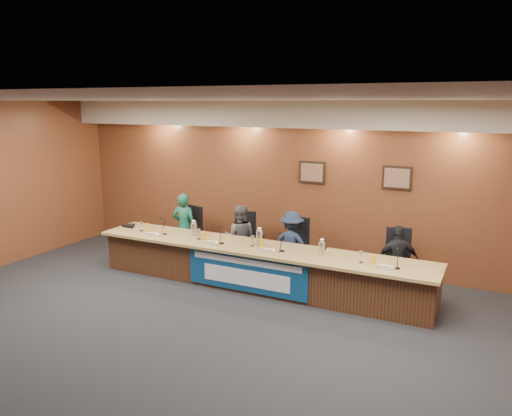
% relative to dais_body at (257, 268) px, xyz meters
% --- Properties ---
extents(floor, '(10.00, 10.00, 0.00)m').
position_rel_dais_body_xyz_m(floor, '(0.00, -2.40, -0.35)').
color(floor, black).
rests_on(floor, ground).
extents(ceiling, '(10.00, 8.00, 0.04)m').
position_rel_dais_body_xyz_m(ceiling, '(0.00, -2.40, 2.85)').
color(ceiling, silver).
rests_on(ceiling, wall_back).
extents(wall_back, '(10.00, 0.04, 3.20)m').
position_rel_dais_body_xyz_m(wall_back, '(0.00, 1.60, 1.25)').
color(wall_back, brown).
rests_on(wall_back, floor).
extents(soffit, '(10.00, 0.50, 0.50)m').
position_rel_dais_body_xyz_m(soffit, '(0.00, 1.35, 2.60)').
color(soffit, beige).
rests_on(soffit, wall_back).
extents(dais_body, '(6.00, 0.80, 0.70)m').
position_rel_dais_body_xyz_m(dais_body, '(0.00, 0.00, 0.00)').
color(dais_body, '#412413').
rests_on(dais_body, floor).
extents(dais_top, '(6.10, 0.95, 0.05)m').
position_rel_dais_body_xyz_m(dais_top, '(0.00, -0.05, 0.38)').
color(dais_top, '#9B7C46').
rests_on(dais_top, dais_body).
extents(banner, '(2.20, 0.02, 0.65)m').
position_rel_dais_body_xyz_m(banner, '(0.00, -0.41, 0.03)').
color(banner, navy).
rests_on(banner, dais_body).
extents(banner_text_upper, '(2.00, 0.01, 0.10)m').
position_rel_dais_body_xyz_m(banner_text_upper, '(0.00, -0.43, 0.23)').
color(banner_text_upper, silver).
rests_on(banner_text_upper, banner).
extents(banner_text_lower, '(1.60, 0.01, 0.28)m').
position_rel_dais_body_xyz_m(banner_text_lower, '(0.00, -0.43, -0.05)').
color(banner_text_lower, silver).
rests_on(banner_text_lower, banner).
extents(wall_photo_left, '(0.52, 0.04, 0.42)m').
position_rel_dais_body_xyz_m(wall_photo_left, '(0.40, 1.57, 1.50)').
color(wall_photo_left, black).
rests_on(wall_photo_left, wall_back).
extents(wall_photo_right, '(0.52, 0.04, 0.42)m').
position_rel_dais_body_xyz_m(wall_photo_right, '(2.00, 1.57, 1.50)').
color(wall_photo_right, black).
rests_on(wall_photo_right, wall_back).
extents(panelist_a, '(0.55, 0.40, 1.38)m').
position_rel_dais_body_xyz_m(panelist_a, '(-2.02, 0.74, 0.34)').
color(panelist_a, '#15533E').
rests_on(panelist_a, floor).
extents(panelist_b, '(0.73, 0.65, 1.25)m').
position_rel_dais_body_xyz_m(panelist_b, '(-0.74, 0.74, 0.28)').
color(panelist_b, '#535458').
rests_on(panelist_b, floor).
extents(panelist_c, '(0.81, 0.48, 1.24)m').
position_rel_dais_body_xyz_m(panelist_c, '(0.34, 0.74, 0.27)').
color(panelist_c, '#19263E').
rests_on(panelist_c, floor).
extents(panelist_d, '(0.75, 0.54, 1.19)m').
position_rel_dais_body_xyz_m(panelist_d, '(2.25, 0.74, 0.24)').
color(panelist_d, black).
rests_on(panelist_d, floor).
extents(office_chair_a, '(0.61, 0.61, 0.08)m').
position_rel_dais_body_xyz_m(office_chair_a, '(-2.02, 0.84, 0.13)').
color(office_chair_a, black).
rests_on(office_chair_a, floor).
extents(office_chair_b, '(0.56, 0.56, 0.08)m').
position_rel_dais_body_xyz_m(office_chair_b, '(-0.74, 0.84, 0.13)').
color(office_chair_b, black).
rests_on(office_chair_b, floor).
extents(office_chair_c, '(0.51, 0.51, 0.08)m').
position_rel_dais_body_xyz_m(office_chair_c, '(0.34, 0.84, 0.13)').
color(office_chair_c, black).
rests_on(office_chair_c, floor).
extents(office_chair_d, '(0.59, 0.59, 0.08)m').
position_rel_dais_body_xyz_m(office_chair_d, '(2.25, 0.84, 0.13)').
color(office_chair_d, black).
rests_on(office_chair_d, floor).
extents(nameplate_a, '(0.24, 0.08, 0.10)m').
position_rel_dais_body_xyz_m(nameplate_a, '(-2.01, -0.33, 0.45)').
color(nameplate_a, white).
rests_on(nameplate_a, dais_top).
extents(microphone_a, '(0.07, 0.07, 0.02)m').
position_rel_dais_body_xyz_m(microphone_a, '(-1.86, -0.12, 0.41)').
color(microphone_a, black).
rests_on(microphone_a, dais_top).
extents(juice_glass_a, '(0.06, 0.06, 0.15)m').
position_rel_dais_body_xyz_m(juice_glass_a, '(-2.30, -0.07, 0.47)').
color(juice_glass_a, '#E5A90F').
rests_on(juice_glass_a, dais_top).
extents(water_glass_a, '(0.08, 0.08, 0.18)m').
position_rel_dais_body_xyz_m(water_glass_a, '(-2.41, -0.11, 0.49)').
color(water_glass_a, silver).
rests_on(water_glass_a, dais_top).
extents(nameplate_b, '(0.24, 0.08, 0.10)m').
position_rel_dais_body_xyz_m(nameplate_b, '(-0.76, -0.32, 0.45)').
color(nameplate_b, white).
rests_on(nameplate_b, dais_top).
extents(microphone_b, '(0.07, 0.07, 0.02)m').
position_rel_dais_body_xyz_m(microphone_b, '(-0.60, -0.17, 0.41)').
color(microphone_b, black).
rests_on(microphone_b, dais_top).
extents(juice_glass_b, '(0.06, 0.06, 0.15)m').
position_rel_dais_body_xyz_m(juice_glass_b, '(-0.99, -0.12, 0.47)').
color(juice_glass_b, '#E5A90F').
rests_on(juice_glass_b, dais_top).
extents(water_glass_b, '(0.08, 0.08, 0.18)m').
position_rel_dais_body_xyz_m(water_glass_b, '(-1.12, -0.11, 0.49)').
color(water_glass_b, silver).
rests_on(water_glass_b, dais_top).
extents(nameplate_c, '(0.24, 0.08, 0.10)m').
position_rel_dais_body_xyz_m(nameplate_c, '(0.32, -0.30, 0.45)').
color(nameplate_c, white).
rests_on(nameplate_c, dais_top).
extents(microphone_c, '(0.07, 0.07, 0.02)m').
position_rel_dais_body_xyz_m(microphone_c, '(0.53, -0.13, 0.41)').
color(microphone_c, black).
rests_on(microphone_c, dais_top).
extents(juice_glass_c, '(0.06, 0.06, 0.15)m').
position_rel_dais_body_xyz_m(juice_glass_c, '(0.12, -0.06, 0.47)').
color(juice_glass_c, '#E5A90F').
rests_on(juice_glass_c, dais_top).
extents(water_glass_c, '(0.08, 0.08, 0.18)m').
position_rel_dais_body_xyz_m(water_glass_c, '(-0.06, -0.06, 0.49)').
color(water_glass_c, silver).
rests_on(water_glass_c, dais_top).
extents(nameplate_d, '(0.24, 0.08, 0.10)m').
position_rel_dais_body_xyz_m(nameplate_d, '(2.23, -0.30, 0.45)').
color(nameplate_d, white).
rests_on(nameplate_d, dais_top).
extents(microphone_d, '(0.07, 0.07, 0.02)m').
position_rel_dais_body_xyz_m(microphone_d, '(2.41, -0.17, 0.41)').
color(microphone_d, black).
rests_on(microphone_d, dais_top).
extents(juice_glass_d, '(0.06, 0.06, 0.15)m').
position_rel_dais_body_xyz_m(juice_glass_d, '(2.03, -0.12, 0.47)').
color(juice_glass_d, '#E5A90F').
rests_on(juice_glass_d, dais_top).
extents(water_glass_d, '(0.08, 0.08, 0.18)m').
position_rel_dais_body_xyz_m(water_glass_d, '(1.85, -0.13, 0.49)').
color(water_glass_d, silver).
rests_on(water_glass_d, dais_top).
extents(carafe_left, '(0.12, 0.12, 0.24)m').
position_rel_dais_body_xyz_m(carafe_left, '(-1.32, 0.05, 0.52)').
color(carafe_left, silver).
rests_on(carafe_left, dais_top).
extents(carafe_mid, '(0.12, 0.12, 0.26)m').
position_rel_dais_body_xyz_m(carafe_mid, '(0.04, 0.03, 0.53)').
color(carafe_mid, silver).
rests_on(carafe_mid, dais_top).
extents(carafe_right, '(0.12, 0.12, 0.22)m').
position_rel_dais_body_xyz_m(carafe_right, '(1.18, -0.01, 0.51)').
color(carafe_right, silver).
rests_on(carafe_right, dais_top).
extents(speakerphone, '(0.32, 0.32, 0.05)m').
position_rel_dais_body_xyz_m(speakerphone, '(-2.83, 0.04, 0.43)').
color(speakerphone, black).
rests_on(speakerphone, dais_top).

